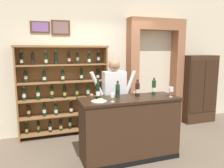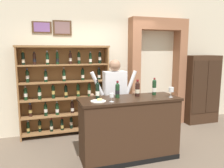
{
  "view_description": "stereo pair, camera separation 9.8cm",
  "coord_description": "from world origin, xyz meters",
  "views": [
    {
      "loc": [
        -1.32,
        -3.3,
        1.84
      ],
      "look_at": [
        -0.09,
        0.25,
        1.26
      ],
      "focal_mm": 35.53,
      "sensor_mm": 36.0,
      "label": 1
    },
    {
      "loc": [
        -1.23,
        -3.33,
        1.84
      ],
      "look_at": [
        -0.09,
        0.25,
        1.26
      ],
      "focal_mm": 35.53,
      "sensor_mm": 36.0,
      "label": 2
    }
  ],
  "objects": [
    {
      "name": "wine_glass_right",
      "position": [
        0.82,
        -0.16,
        1.18
      ],
      "size": [
        0.08,
        0.08,
        0.17
      ],
      "color": "silver",
      "rests_on": "tasting_counter"
    },
    {
      "name": "tasting_bottle_rosso",
      "position": [
        -0.05,
        0.07,
        1.18
      ],
      "size": [
        0.07,
        0.07,
        0.28
      ],
      "color": "#19381E",
      "rests_on": "tasting_counter"
    },
    {
      "name": "shopkeeper",
      "position": [
        0.09,
        0.63,
        1.03
      ],
      "size": [
        0.95,
        0.22,
        1.66
      ],
      "color": "#2D3347",
      "rests_on": "ground"
    },
    {
      "name": "tasting_bottle_brunello",
      "position": [
        0.65,
        0.11,
        1.19
      ],
      "size": [
        0.07,
        0.07,
        0.3
      ],
      "color": "#19381E",
      "rests_on": "tasting_counter"
    },
    {
      "name": "tasting_counter",
      "position": [
        0.13,
        -0.0,
        0.52
      ],
      "size": [
        1.67,
        0.62,
        1.05
      ],
      "color": "#382316",
      "rests_on": "ground"
    },
    {
      "name": "archway_doorway",
      "position": [
        1.44,
        1.52,
        1.41
      ],
      "size": [
        1.44,
        0.45,
        2.56
      ],
      "color": "#9E6647",
      "rests_on": "ground"
    },
    {
      "name": "tasting_bottle_vin_santo",
      "position": [
        -0.38,
        0.1,
        1.19
      ],
      "size": [
        0.07,
        0.07,
        0.31
      ],
      "color": "black",
      "rests_on": "tasting_counter"
    },
    {
      "name": "wine_glass_left",
      "position": [
        -0.23,
        -0.17,
        1.14
      ],
      "size": [
        0.07,
        0.07,
        0.14
      ],
      "color": "silver",
      "rests_on": "tasting_counter"
    },
    {
      "name": "side_cabinet",
      "position": [
        2.59,
        1.27,
        0.85
      ],
      "size": [
        0.86,
        0.48,
        1.7
      ],
      "color": "#382316",
      "rests_on": "ground"
    },
    {
      "name": "cheese_plate",
      "position": [
        -0.42,
        -0.09,
        1.06
      ],
      "size": [
        0.24,
        0.24,
        0.04
      ],
      "color": "white",
      "rests_on": "tasting_counter"
    },
    {
      "name": "ground_plane",
      "position": [
        0.0,
        0.0,
        -0.01
      ],
      "size": [
        14.0,
        14.0,
        0.02
      ],
      "primitive_type": "cube",
      "color": "#6B5B4C"
    },
    {
      "name": "back_wall",
      "position": [
        -0.0,
        1.66,
        1.7
      ],
      "size": [
        12.0,
        0.19,
        3.4
      ],
      "color": "beige",
      "rests_on": "ground"
    },
    {
      "name": "tasting_bottle_bianco",
      "position": [
        0.32,
        0.09,
        1.18
      ],
      "size": [
        0.08,
        0.08,
        0.29
      ],
      "color": "black",
      "rests_on": "tasting_counter"
    },
    {
      "name": "wine_shelf",
      "position": [
        -0.77,
        1.43,
        1.01
      ],
      "size": [
        1.91,
        0.33,
        1.92
      ],
      "color": "olive",
      "rests_on": "ground"
    }
  ]
}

